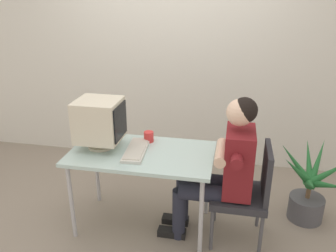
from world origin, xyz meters
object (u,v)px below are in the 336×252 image
object	(u,v)px
desk	(142,158)
person_seated	(224,166)
potted_plant	(309,191)
desk_mug	(149,137)
crt_monitor	(100,121)
keyboard	(136,150)
office_chair	(247,190)

from	to	relation	value
desk	person_seated	distance (m)	0.68
potted_plant	desk_mug	bearing A→B (deg)	-174.13
person_seated	desk_mug	xyz separation A→B (m)	(-0.67, 0.24, 0.09)
crt_monitor	keyboard	size ratio (longest dim) A/B	0.90
keyboard	desk_mug	world-z (taller)	desk_mug
office_chair	desk_mug	distance (m)	0.95
crt_monitor	office_chair	world-z (taller)	crt_monitor
keyboard	office_chair	size ratio (longest dim) A/B	0.54
office_chair	person_seated	world-z (taller)	person_seated
keyboard	desk	bearing A→B (deg)	-1.42
desk	keyboard	world-z (taller)	keyboard
desk	keyboard	xyz separation A→B (m)	(-0.05, 0.00, 0.08)
crt_monitor	potted_plant	bearing A→B (deg)	10.69
office_chair	potted_plant	bearing A→B (deg)	34.39
desk	desk_mug	bearing A→B (deg)	88.11
desk	person_seated	xyz separation A→B (m)	(0.68, -0.02, 0.01)
potted_plant	desk_mug	xyz separation A→B (m)	(-1.44, -0.15, 0.47)
potted_plant	desk_mug	size ratio (longest dim) A/B	7.68
desk_mug	office_chair	bearing A→B (deg)	-15.21
crt_monitor	potted_plant	size ratio (longest dim) A/B	0.57
desk	person_seated	size ratio (longest dim) A/B	0.95
keyboard	potted_plant	xyz separation A→B (m)	(1.49, 0.36, -0.44)
keyboard	office_chair	distance (m)	0.96
crt_monitor	office_chair	distance (m)	1.34
crt_monitor	desk_mug	bearing A→B (deg)	27.59
desk	potted_plant	size ratio (longest dim) A/B	1.61
desk	person_seated	bearing A→B (deg)	-1.68
office_chair	crt_monitor	bearing A→B (deg)	177.95
crt_monitor	person_seated	distance (m)	1.08
keyboard	desk_mug	xyz separation A→B (m)	(0.05, 0.22, 0.03)
keyboard	desk_mug	size ratio (longest dim) A/B	4.82
office_chair	desk_mug	world-z (taller)	office_chair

